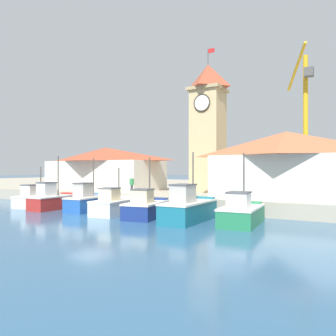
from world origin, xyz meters
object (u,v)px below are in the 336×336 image
(fishing_boat_far_left, at_px, (36,199))
(fishing_boat_right_inner, at_px, (242,213))
(fishing_boat_left_inner, at_px, (89,201))
(port_crane_near, at_px, (305,135))
(fishing_boat_center, at_px, (146,207))
(warehouse_left, at_px, (105,168))
(clock_tower, at_px, (208,124))
(fishing_boat_mid_right, at_px, (188,208))
(fishing_boat_mid_left, at_px, (115,205))
(warehouse_right, at_px, (286,164))
(fishing_boat_left_outer, at_px, (53,200))
(dock_worker_near_tower, at_px, (132,185))

(fishing_boat_far_left, bearing_deg, fishing_boat_right_inner, -0.60)
(fishing_boat_left_inner, bearing_deg, port_crane_near, 58.04)
(fishing_boat_left_inner, relative_size, fishing_boat_right_inner, 0.95)
(fishing_boat_center, distance_m, warehouse_left, 15.25)
(clock_tower, bearing_deg, fishing_boat_mid_right, -73.23)
(fishing_boat_mid_left, relative_size, fishing_boat_right_inner, 0.95)
(warehouse_left, bearing_deg, fishing_boat_far_left, -94.83)
(fishing_boat_mid_right, bearing_deg, warehouse_left, 148.02)
(fishing_boat_left_inner, relative_size, warehouse_right, 0.40)
(fishing_boat_far_left, height_order, warehouse_right, warehouse_right)
(port_crane_near, bearing_deg, warehouse_left, -145.18)
(fishing_boat_left_outer, distance_m, fishing_boat_mid_right, 12.86)
(fishing_boat_right_inner, xyz_separation_m, port_crane_near, (0.90, 22.25, 6.71))
(fishing_boat_mid_right, relative_size, warehouse_left, 0.41)
(fishing_boat_mid_left, distance_m, fishing_boat_mid_right, 6.29)
(fishing_boat_left_inner, distance_m, warehouse_right, 15.94)
(fishing_boat_right_inner, height_order, warehouse_right, warehouse_right)
(fishing_boat_mid_right, height_order, warehouse_right, warehouse_right)
(fishing_boat_mid_right, height_order, dock_worker_near_tower, fishing_boat_mid_right)
(fishing_boat_left_inner, xyz_separation_m, fishing_boat_mid_left, (3.14, -0.57, -0.08))
(fishing_boat_mid_right, xyz_separation_m, warehouse_left, (-14.99, 9.36, 2.69))
(dock_worker_near_tower, bearing_deg, port_crane_near, 55.36)
(fishing_boat_far_left, height_order, warehouse_left, warehouse_left)
(fishing_boat_left_inner, bearing_deg, fishing_boat_far_left, -179.14)
(warehouse_left, bearing_deg, fishing_boat_mid_left, -46.33)
(fishing_boat_right_inner, bearing_deg, warehouse_left, 154.27)
(clock_tower, distance_m, warehouse_left, 12.52)
(clock_tower, bearing_deg, warehouse_left, -168.15)
(fishing_boat_far_left, xyz_separation_m, warehouse_right, (20.54, 6.60, 3.09))
(fishing_boat_mid_right, xyz_separation_m, warehouse_right, (4.82, 7.32, 2.94))
(fishing_boat_left_outer, xyz_separation_m, warehouse_left, (-2.13, 9.23, 2.75))
(warehouse_right, bearing_deg, fishing_boat_mid_left, -147.47)
(fishing_boat_mid_left, height_order, fishing_boat_right_inner, fishing_boat_right_inner)
(fishing_boat_mid_left, bearing_deg, warehouse_right, 32.53)
(fishing_boat_center, xyz_separation_m, fishing_boat_right_inner, (6.65, 0.51, 0.00))
(fishing_boat_mid_right, distance_m, warehouse_left, 17.88)
(fishing_boat_far_left, xyz_separation_m, clock_tower, (12.18, 11.05, 7.29))
(fishing_boat_left_outer, bearing_deg, warehouse_left, 102.99)
(port_crane_near, bearing_deg, fishing_boat_left_outer, -127.13)
(fishing_boat_right_inner, relative_size, warehouse_left, 0.36)
(fishing_boat_left_inner, xyz_separation_m, fishing_boat_center, (6.14, -0.80, -0.07))
(fishing_boat_center, height_order, fishing_boat_mid_right, fishing_boat_mid_right)
(fishing_boat_left_outer, distance_m, warehouse_right, 19.32)
(fishing_boat_center, distance_m, dock_worker_near_tower, 6.95)
(fishing_boat_left_inner, distance_m, warehouse_left, 10.57)
(fishing_boat_left_inner, bearing_deg, fishing_boat_right_inner, -1.32)
(fishing_boat_left_inner, height_order, fishing_boat_right_inner, fishing_boat_right_inner)
(fishing_boat_left_outer, bearing_deg, clock_tower, 51.31)
(fishing_boat_left_inner, xyz_separation_m, port_crane_near, (13.70, 21.96, 6.64))
(fishing_boat_left_outer, relative_size, clock_tower, 0.31)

